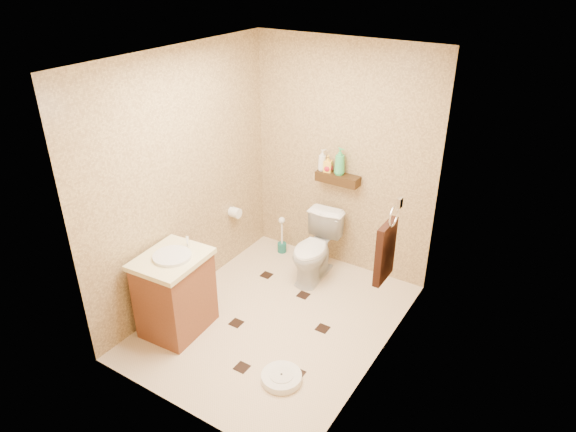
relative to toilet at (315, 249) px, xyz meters
The scene contains 18 objects.
ground 0.90m from the toilet, 86.15° to the right, with size 2.50×2.50×0.00m, color beige.
wall_back 0.96m from the toilet, 82.36° to the left, with size 2.00×0.04×2.40m, color tan.
wall_front 2.25m from the toilet, 88.46° to the right, with size 2.00×0.04×2.40m, color tan.
wall_left 1.52m from the toilet, 138.61° to the right, with size 0.04×2.50×2.40m, color tan.
wall_right 1.59m from the toilet, 38.23° to the right, with size 0.04×2.50×2.40m, color tan.
ceiling 2.22m from the toilet, 86.15° to the right, with size 2.00×2.50×0.02m, color white.
wall_shelf 0.76m from the toilet, 80.58° to the left, with size 0.46×0.14×0.10m, color #3B2510.
floor_accents 0.93m from the toilet, 83.01° to the right, with size 1.13×1.35×0.01m.
toilet is the anchor object (origin of this frame).
vanity 1.53m from the toilet, 114.94° to the right, with size 0.55×0.65×0.88m.
bathroom_scale 1.56m from the toilet, 70.38° to the right, with size 0.43×0.43×0.07m.
toilet_brush 0.64m from the toilet, 157.00° to the left, with size 0.10×0.10×0.45m.
towel_ring 1.28m from the toilet, 30.98° to the right, with size 0.12×0.30×0.76m.
toilet_paper 0.94m from the toilet, 168.37° to the right, with size 0.12×0.11×0.12m.
bottle_a 0.92m from the toilet, 110.90° to the left, with size 0.09×0.09×0.23m, color silver.
bottle_b 0.89m from the toilet, 100.14° to the left, with size 0.08×0.08×0.18m, color yellow.
bottle_c 0.86m from the toilet, 100.02° to the left, with size 0.10×0.10×0.13m, color red.
bottle_d 0.93m from the toilet, 78.30° to the left, with size 0.11×0.11×0.28m, color #3AAF62.
Camera 1 is at (2.13, -3.17, 3.09)m, focal length 32.00 mm.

